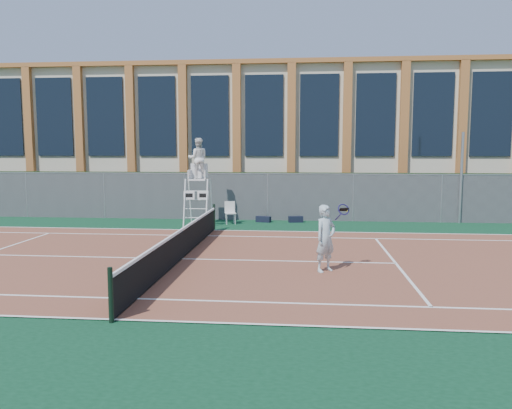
# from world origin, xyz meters

# --- Properties ---
(ground) EXTENTS (120.00, 120.00, 0.00)m
(ground) POSITION_xyz_m (0.00, 0.00, 0.00)
(ground) COLOR #233814
(apron) EXTENTS (36.00, 20.00, 0.01)m
(apron) POSITION_xyz_m (0.00, 1.00, 0.01)
(apron) COLOR #0B331C
(apron) RESTS_ON ground
(tennis_court) EXTENTS (23.77, 10.97, 0.02)m
(tennis_court) POSITION_xyz_m (0.00, 0.00, 0.02)
(tennis_court) COLOR brown
(tennis_court) RESTS_ON apron
(tennis_net) EXTENTS (0.10, 11.30, 1.10)m
(tennis_net) POSITION_xyz_m (0.00, 0.00, 0.54)
(tennis_net) COLOR black
(tennis_net) RESTS_ON ground
(fence) EXTENTS (40.00, 0.06, 2.20)m
(fence) POSITION_xyz_m (0.00, 8.80, 1.10)
(fence) COLOR #595E60
(fence) RESTS_ON ground
(hedge) EXTENTS (40.00, 1.40, 2.20)m
(hedge) POSITION_xyz_m (0.00, 10.00, 1.10)
(hedge) COLOR black
(hedge) RESTS_ON ground
(building) EXTENTS (45.00, 10.60, 8.22)m
(building) POSITION_xyz_m (0.00, 17.95, 4.15)
(building) COLOR beige
(building) RESTS_ON ground
(steel_pole) EXTENTS (0.12, 0.12, 4.14)m
(steel_pole) POSITION_xyz_m (10.80, 8.70, 2.07)
(steel_pole) COLOR #9EA0A5
(steel_pole) RESTS_ON ground
(umpire_chair) EXTENTS (1.09, 1.68, 3.90)m
(umpire_chair) POSITION_xyz_m (-0.96, 7.05, 2.85)
(umpire_chair) COLOR white
(umpire_chair) RESTS_ON ground
(plastic_chair) EXTENTS (0.58, 0.58, 1.01)m
(plastic_chair) POSITION_xyz_m (0.40, 7.49, 0.61)
(plastic_chair) COLOR silver
(plastic_chair) RESTS_ON apron
(sports_bag_near) EXTENTS (0.70, 0.39, 0.28)m
(sports_bag_near) POSITION_xyz_m (3.35, 8.21, 0.15)
(sports_bag_near) COLOR black
(sports_bag_near) RESTS_ON apron
(sports_bag_far) EXTENTS (0.72, 0.44, 0.27)m
(sports_bag_far) POSITION_xyz_m (1.85, 8.14, 0.14)
(sports_bag_far) COLOR black
(sports_bag_far) RESTS_ON apron
(tennis_player) EXTENTS (1.07, 0.84, 1.83)m
(tennis_player) POSITION_xyz_m (4.30, -1.16, 0.95)
(tennis_player) COLOR #A9C2CB
(tennis_player) RESTS_ON tennis_court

